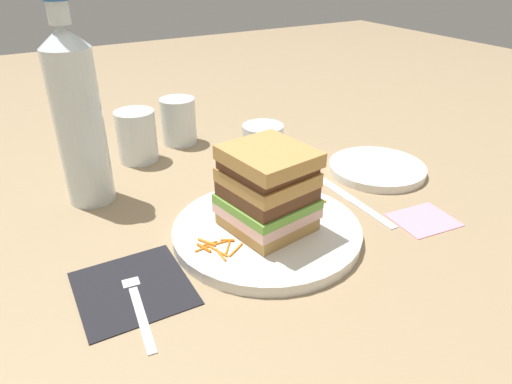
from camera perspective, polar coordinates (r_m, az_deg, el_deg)
The scene contains 31 objects.
ground_plane at distance 0.65m, azimuth 0.73°, elevation -5.90°, with size 3.00×3.00×0.00m, color #9E8460.
main_plate at distance 0.65m, azimuth 1.32°, elevation -4.78°, with size 0.26×0.26×0.02m, color white.
sandwich at distance 0.62m, azimuth 1.39°, elevation 0.33°, with size 0.12×0.13×0.12m.
carrot_shred_0 at distance 0.60m, azimuth -2.48°, elevation -7.10°, with size 0.00×0.00×0.03m, color orange.
carrot_shred_1 at distance 0.61m, azimuth -5.62°, elevation -6.29°, with size 0.00×0.00×0.02m, color orange.
carrot_shred_2 at distance 0.62m, azimuth -6.04°, elevation -6.10°, with size 0.00×0.00×0.03m, color orange.
carrot_shred_3 at distance 0.61m, azimuth -3.44°, elevation -6.71°, with size 0.00×0.00×0.03m, color orange.
carrot_shred_4 at distance 0.60m, azimuth -6.42°, elevation -7.04°, with size 0.00×0.00×0.02m, color orange.
carrot_shred_5 at distance 0.62m, azimuth -3.69°, elevation -5.74°, with size 0.00×0.00×0.02m, color orange.
carrot_shred_6 at distance 0.61m, azimuth -6.49°, elevation -6.69°, with size 0.00×0.00×0.02m, color orange.
carrot_shred_7 at distance 0.60m, azimuth -4.68°, elevation -7.21°, with size 0.00×0.00×0.03m, color orange.
carrot_shred_8 at distance 0.59m, azimuth -4.33°, elevation -7.67°, with size 0.00×0.00×0.03m, color orange.
carrot_shred_9 at distance 0.62m, azimuth -4.11°, elevation -6.16°, with size 0.00×0.00×0.03m, color orange.
carrot_shred_10 at distance 0.71m, azimuth 7.85°, elevation -1.27°, with size 0.00×0.00×0.02m, color orange.
carrot_shred_11 at distance 0.70m, azimuth 6.47°, elevation -1.48°, with size 0.00×0.00×0.02m, color orange.
carrot_shred_12 at distance 0.68m, azimuth 6.12°, elevation -2.35°, with size 0.00×0.00×0.03m, color orange.
carrot_shred_13 at distance 0.71m, azimuth 5.79°, elevation -1.30°, with size 0.00×0.00×0.02m, color orange.
carrot_shred_14 at distance 0.68m, azimuth 6.38°, elevation -2.77°, with size 0.00×0.00×0.02m, color orange.
carrot_shred_15 at distance 0.70m, azimuth 6.85°, elevation -1.65°, with size 0.00×0.00×0.02m, color orange.
carrot_shred_16 at distance 0.68m, azimuth 6.34°, elevation -2.54°, with size 0.00×0.00×0.03m, color orange.
carrot_shred_17 at distance 0.71m, azimuth 4.93°, elevation -1.24°, with size 0.00×0.00×0.02m, color orange.
carrot_shred_18 at distance 0.71m, azimuth 6.49°, elevation -1.11°, with size 0.00×0.00×0.02m, color orange.
napkin_dark at distance 0.58m, azimuth -14.85°, elevation -11.26°, with size 0.13×0.13×0.00m, color black.
fork at distance 0.57m, azimuth -14.49°, elevation -12.37°, with size 0.03×0.17×0.00m.
knife at distance 0.76m, azimuth 11.84°, elevation -0.97°, with size 0.02×0.20×0.00m.
juice_glass at distance 0.83m, azimuth 0.84°, elevation 5.29°, with size 0.07×0.07×0.08m.
water_bottle at distance 0.74m, azimuth -20.97°, elevation 8.62°, with size 0.07×0.07×0.31m.
empty_tumbler_0 at distance 0.96m, azimuth -9.46°, elevation 8.57°, with size 0.07×0.07×0.09m, color silver.
empty_tumbler_1 at distance 0.89m, azimuth -14.39°, elevation 6.65°, with size 0.07×0.07×0.10m, color silver.
side_plate at distance 0.86m, azimuth 14.58°, elevation 2.81°, with size 0.17×0.17×0.01m, color white.
napkin_pink at distance 0.74m, azimuth 19.84°, elevation -3.19°, with size 0.09×0.07×0.00m, color pink.
Camera 1 is at (-0.28, -0.46, 0.37)m, focal length 32.66 mm.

